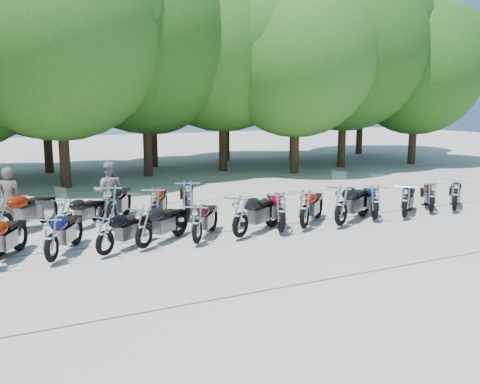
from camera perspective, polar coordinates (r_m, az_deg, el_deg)
name	(u,v)px	position (r m, az deg, el deg)	size (l,w,h in m)	color
ground	(265,243)	(13.30, 2.80, -5.70)	(90.00, 90.00, 0.00)	gray
tree_3	(57,34)	(22.79, -19.86, 16.36)	(8.70, 8.70, 10.67)	#3A2614
tree_4	(144,36)	(25.40, -10.71, 16.78)	(9.13, 9.13, 11.20)	#3A2614
tree_5	(222,42)	(26.86, -1.99, 16.45)	(9.04, 9.04, 11.10)	#3A2614
tree_6	(296,56)	(26.04, 6.36, 14.91)	(8.00, 8.00, 9.82)	#3A2614
tree_7	(345,49)	(28.94, 11.72, 15.43)	(8.79, 8.79, 10.79)	#3A2614
tree_8	(417,68)	(31.44, 19.23, 12.97)	(7.53, 7.53, 9.25)	#3A2614
tree_11	(42,63)	(27.84, -21.30, 13.33)	(7.56, 7.56, 9.28)	#3A2614
tree_12	(151,62)	(28.90, -9.95, 14.17)	(7.88, 7.88, 9.67)	#3A2614
tree_13	(226,61)	(31.54, -1.62, 14.54)	(8.31, 8.31, 10.20)	#3A2614
tree_14	(294,65)	(32.16, 6.13, 14.03)	(8.02, 8.02, 9.84)	#3A2614
tree_15	(363,50)	(36.42, 13.63, 15.24)	(9.67, 9.67, 11.86)	#3A2614
motorcycle_2	(51,237)	(12.13, -20.47, -4.80)	(0.69, 2.26, 1.28)	#0E0F3F
motorcycle_3	(105,233)	(12.31, -14.96, -4.51)	(0.64, 2.09, 1.18)	black
motorcycle_4	(144,226)	(12.66, -10.77, -3.80)	(0.67, 2.20, 1.24)	black
motorcycle_5	(197,222)	(12.90, -4.84, -3.42)	(0.66, 2.17, 1.23)	black
motorcycle_6	(240,215)	(13.39, 0.05, -2.62)	(0.72, 2.37, 1.34)	black
motorcycle_7	(281,211)	(13.93, 4.62, -2.10)	(0.73, 2.41, 1.36)	maroon
motorcycle_8	(305,208)	(14.44, 7.29, -1.78)	(0.72, 2.36, 1.33)	maroon
motorcycle_9	(341,204)	(14.89, 11.32, -1.36)	(0.77, 2.52, 1.42)	black
motorcycle_10	(375,201)	(15.95, 14.93, -1.02)	(0.68, 2.25, 1.27)	black
motorcycle_11	(405,200)	(16.48, 18.09, -0.87)	(0.67, 2.20, 1.24)	black
motorcycle_12	(432,196)	(17.59, 20.74, -0.42)	(0.65, 2.14, 1.21)	#3A071B
motorcycle_13	(455,194)	(18.06, 23.02, -0.25)	(0.67, 2.20, 1.24)	black
motorcycle_14	(2,214)	(14.83, -25.17, -2.26)	(0.75, 2.45, 1.38)	maroon
motorcycle_15	(66,214)	(14.73, -18.92, -2.39)	(0.62, 2.03, 1.15)	black
motorcycle_16	(111,204)	(15.01, -14.27, -1.34)	(0.78, 2.56, 1.44)	black
motorcycle_17	(155,204)	(15.15, -9.53, -1.35)	(0.70, 2.29, 1.29)	#8F2005
motorcycle_18	(188,198)	(15.57, -5.90, -0.71)	(0.77, 2.52, 1.42)	black
rider_0	(9,199)	(15.70, -24.47, -0.73)	(0.67, 0.44, 1.83)	brown
rider_1	(109,191)	(16.01, -14.51, 0.06)	(0.89, 0.69, 1.83)	gray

